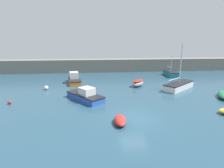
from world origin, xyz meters
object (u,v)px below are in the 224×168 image
open_tender_yellow (224,95)px  mooring_buoy_white (46,88)px  sailboat_tall_mast (179,86)px  dinghy_near_pier (120,120)px  sailboat_short_mast (171,73)px  motorboat_grey_hull (85,96)px  mooring_buoy_red (10,103)px  motorboat_with_cabin (74,79)px  rowboat_with_red_cover (138,83)px

open_tender_yellow → mooring_buoy_white: (-22.47, 5.99, -0.06)m
sailboat_tall_mast → dinghy_near_pier: sailboat_tall_mast is taller
sailboat_short_mast → sailboat_tall_mast: sailboat_tall_mast is taller
sailboat_short_mast → dinghy_near_pier: 23.81m
open_tender_yellow → dinghy_near_pier: open_tender_yellow is taller
motorboat_grey_hull → mooring_buoy_red: bearing=55.8°
motorboat_with_cabin → open_tender_yellow: bearing=51.8°
sailboat_tall_mast → mooring_buoy_red: sailboat_tall_mast is taller
open_tender_yellow → sailboat_short_mast: sailboat_short_mast is taller
sailboat_short_mast → mooring_buoy_white: (-22.11, -8.20, -0.20)m
dinghy_near_pier → mooring_buoy_red: bearing=66.1°
dinghy_near_pier → rowboat_with_red_cover: bearing=-17.2°
open_tender_yellow → mooring_buoy_white: 23.26m
motorboat_grey_hull → open_tender_yellow: bearing=-131.0°
open_tender_yellow → mooring_buoy_white: open_tender_yellow is taller
motorboat_grey_hull → dinghy_near_pier: (3.11, -6.44, -0.25)m
sailboat_short_mast → open_tender_yellow: bearing=6.8°
sailboat_short_mast → dinghy_near_pier: bearing=-28.5°
open_tender_yellow → sailboat_short_mast: (-0.37, 14.20, 0.14)m
motorboat_with_cabin → motorboat_grey_hull: (2.19, -9.05, -0.09)m
motorboat_with_cabin → mooring_buoy_red: size_ratio=14.13×
motorboat_with_cabin → motorboat_grey_hull: bearing=3.1°
sailboat_tall_mast → dinghy_near_pier: (-10.08, -9.96, -0.23)m
sailboat_tall_mast → mooring_buoy_white: sailboat_tall_mast is taller
open_tender_yellow → dinghy_near_pier: (-13.63, -5.57, -0.07)m
motorboat_with_cabin → motorboat_grey_hull: size_ratio=1.00×
sailboat_short_mast → sailboat_tall_mast: size_ratio=0.77×
mooring_buoy_red → sailboat_short_mast: bearing=29.5°
dinghy_near_pier → mooring_buoy_white: 14.56m
open_tender_yellow → motorboat_grey_hull: (-16.74, 0.87, 0.18)m
sailboat_tall_mast → dinghy_near_pier: 14.17m
rowboat_with_red_cover → sailboat_short_mast: bearing=171.7°
open_tender_yellow → mooring_buoy_red: (-24.94, 0.32, -0.17)m
sailboat_tall_mast → mooring_buoy_white: 18.99m
open_tender_yellow → sailboat_tall_mast: 5.65m
motorboat_with_cabin → mooring_buoy_white: size_ratio=8.91×
mooring_buoy_white → sailboat_tall_mast: bearing=-4.8°
mooring_buoy_white → mooring_buoy_red: bearing=-113.5°
dinghy_near_pier → mooring_buoy_white: size_ratio=3.69×
rowboat_with_red_cover → mooring_buoy_white: size_ratio=4.92×
rowboat_with_red_cover → open_tender_yellow: size_ratio=0.80×
motorboat_grey_hull → mooring_buoy_red: size_ratio=14.17×
dinghy_near_pier → mooring_buoy_white: mooring_buoy_white is taller
motorboat_with_cabin → sailboat_short_mast: 19.05m
open_tender_yellow → mooring_buoy_white: bearing=107.2°
sailboat_short_mast → motorboat_grey_hull: (-16.37, -13.33, 0.04)m
motorboat_grey_hull → mooring_buoy_red: (-8.20, -0.55, -0.35)m
sailboat_tall_mast → dinghy_near_pier: bearing=-173.0°
motorboat_with_cabin → mooring_buoy_white: (-3.55, -3.93, -0.33)m
dinghy_near_pier → mooring_buoy_red: dinghy_near_pier is taller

